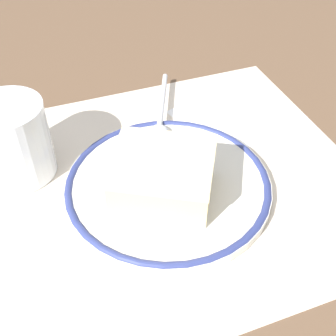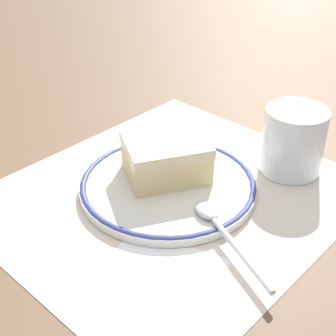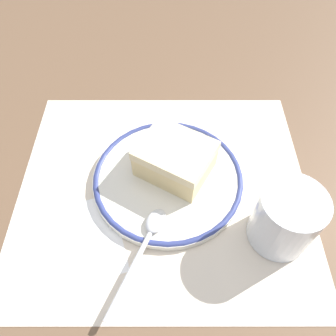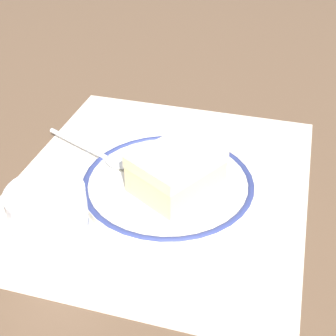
{
  "view_description": "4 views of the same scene",
  "coord_description": "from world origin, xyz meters",
  "px_view_note": "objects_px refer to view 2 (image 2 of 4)",
  "views": [
    {
      "loc": [
        -0.12,
        -0.31,
        0.33
      ],
      "look_at": [
        -0.01,
        -0.01,
        0.03
      ],
      "focal_mm": 47.54,
      "sensor_mm": 36.0,
      "label": 1
    },
    {
      "loc": [
        0.35,
        0.32,
        0.34
      ],
      "look_at": [
        -0.01,
        -0.01,
        0.03
      ],
      "focal_mm": 52.7,
      "sensor_mm": 36.0,
      "label": 2
    },
    {
      "loc": [
        -0.01,
        0.25,
        0.39
      ],
      "look_at": [
        -0.01,
        -0.01,
        0.03
      ],
      "focal_mm": 35.45,
      "sensor_mm": 36.0,
      "label": 3
    },
    {
      "loc": [
        -0.45,
        -0.14,
        0.36
      ],
      "look_at": [
        -0.01,
        -0.01,
        0.03
      ],
      "focal_mm": 50.68,
      "sensor_mm": 36.0,
      "label": 4
    }
  ],
  "objects_px": {
    "cake_slice": "(166,158)",
    "spoon": "(218,224)",
    "cup": "(293,144)",
    "napkin": "(152,285)",
    "plate": "(168,185)"
  },
  "relations": [
    {
      "from": "plate",
      "to": "spoon",
      "type": "height_order",
      "value": "spoon"
    },
    {
      "from": "cake_slice",
      "to": "spoon",
      "type": "height_order",
      "value": "cake_slice"
    },
    {
      "from": "cake_slice",
      "to": "cup",
      "type": "xyz_separation_m",
      "value": [
        -0.13,
        0.09,
        0.0
      ]
    },
    {
      "from": "cake_slice",
      "to": "plate",
      "type": "bearing_deg",
      "value": 51.52
    },
    {
      "from": "cake_slice",
      "to": "spoon",
      "type": "bearing_deg",
      "value": 71.81
    },
    {
      "from": "cup",
      "to": "cake_slice",
      "type": "bearing_deg",
      "value": -36.32
    },
    {
      "from": "cup",
      "to": "napkin",
      "type": "xyz_separation_m",
      "value": [
        0.26,
        0.01,
        -0.04
      ]
    },
    {
      "from": "cake_slice",
      "to": "napkin",
      "type": "xyz_separation_m",
      "value": [
        0.13,
        0.11,
        -0.03
      ]
    },
    {
      "from": "cake_slice",
      "to": "cup",
      "type": "bearing_deg",
      "value": 143.68
    },
    {
      "from": "plate",
      "to": "cup",
      "type": "relative_size",
      "value": 2.54
    },
    {
      "from": "plate",
      "to": "cup",
      "type": "bearing_deg",
      "value": 149.36
    },
    {
      "from": "plate",
      "to": "cake_slice",
      "type": "height_order",
      "value": "cake_slice"
    },
    {
      "from": "spoon",
      "to": "plate",
      "type": "bearing_deg",
      "value": -104.97
    },
    {
      "from": "napkin",
      "to": "plate",
      "type": "bearing_deg",
      "value": -142.44
    },
    {
      "from": "plate",
      "to": "napkin",
      "type": "distance_m",
      "value": 0.16
    }
  ]
}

